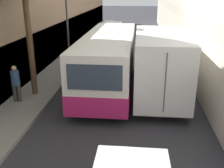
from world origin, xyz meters
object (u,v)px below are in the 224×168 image
at_px(box_truck, 158,61).
at_px(panel_van, 111,33).
at_px(bus, 109,59).
at_px(pedestrian, 16,83).

height_order(box_truck, panel_van, box_truck).
xyz_separation_m(bus, box_truck, (2.59, -0.66, 0.15)).
distance_m(box_truck, panel_van, 13.43).
height_order(bus, box_truck, box_truck).
relative_size(box_truck, pedestrian, 4.74).
relative_size(bus, pedestrian, 5.66).
distance_m(box_truck, pedestrian, 6.97).
xyz_separation_m(bus, panel_van, (-1.18, 12.22, -0.47)).
bearing_deg(box_truck, panel_van, 106.30).
relative_size(box_truck, panel_van, 1.84).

